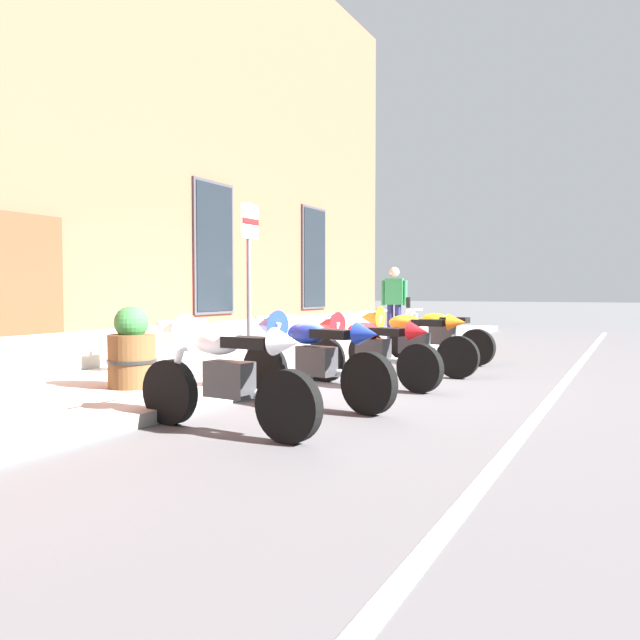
% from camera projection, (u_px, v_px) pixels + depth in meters
% --- Properties ---
extents(ground_plane, '(140.00, 140.00, 0.00)m').
position_uv_depth(ground_plane, '(306.00, 383.00, 8.64)').
color(ground_plane, '#424244').
extents(sidewalk, '(26.36, 3.13, 0.14)m').
position_uv_depth(sidewalk, '(215.00, 371.00, 9.36)').
color(sidewalk, gray).
rests_on(sidewalk, ground_plane).
extents(lane_stripe, '(26.36, 0.12, 0.01)m').
position_uv_depth(lane_stripe, '(549.00, 401.00, 7.18)').
color(lane_stripe, silver).
rests_on(lane_stripe, ground_plane).
extents(brick_pub_facade, '(20.36, 6.31, 8.87)m').
position_uv_depth(brick_pub_facade, '(5.00, 118.00, 11.29)').
color(brick_pub_facade, brown).
rests_on(brick_pub_facade, ground_plane).
extents(motorcycle_white_sport, '(0.62, 2.02, 1.07)m').
position_uv_depth(motorcycle_white_sport, '(218.00, 368.00, 5.60)').
color(motorcycle_white_sport, black).
rests_on(motorcycle_white_sport, ground_plane).
extents(motorcycle_blue_sport, '(0.76, 2.15, 1.06)m').
position_uv_depth(motorcycle_blue_sport, '(307.00, 354.00, 6.94)').
color(motorcycle_blue_sport, black).
rests_on(motorcycle_blue_sport, ground_plane).
extents(motorcycle_red_sport, '(0.73, 2.12, 0.99)m').
position_uv_depth(motorcycle_red_sport, '(365.00, 346.00, 8.32)').
color(motorcycle_red_sport, black).
rests_on(motorcycle_red_sport, ground_plane).
extents(motorcycle_orange_sport, '(0.62, 2.09, 1.05)m').
position_uv_depth(motorcycle_orange_sport, '(406.00, 338.00, 9.46)').
color(motorcycle_orange_sport, black).
rests_on(motorcycle_orange_sport, ground_plane).
extents(motorcycle_yellow_naked, '(0.62, 2.00, 0.96)m').
position_uv_depth(motorcycle_yellow_naked, '(439.00, 336.00, 11.01)').
color(motorcycle_yellow_naked, black).
rests_on(motorcycle_yellow_naked, ground_plane).
extents(pedestrian_striped_shirt, '(0.28, 0.65, 1.69)m').
position_uv_depth(pedestrian_striped_shirt, '(394.00, 300.00, 14.05)').
color(pedestrian_striped_shirt, '#1E1E4C').
rests_on(pedestrian_striped_shirt, sidewalk).
extents(parking_sign, '(0.36, 0.07, 2.30)m').
position_uv_depth(parking_sign, '(249.00, 264.00, 8.09)').
color(parking_sign, '#4C4C51').
rests_on(parking_sign, sidewalk).
extents(barrel_planter, '(0.58, 0.58, 0.97)m').
position_uv_depth(barrel_planter, '(132.00, 352.00, 7.36)').
color(barrel_planter, brown).
rests_on(barrel_planter, sidewalk).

